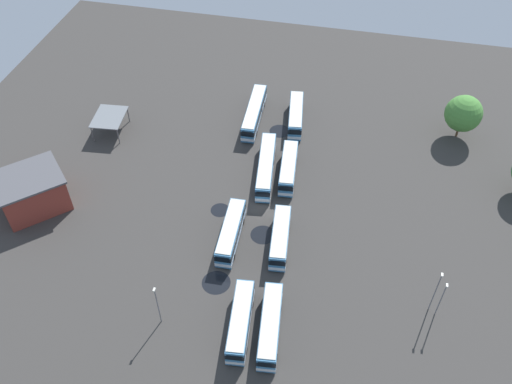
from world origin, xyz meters
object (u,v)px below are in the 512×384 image
at_px(maintenance_shelter, 109,117).
at_px(tree_northeast, 463,114).
at_px(bus_row3_slot2, 270,326).
at_px(lamp_post_by_building, 158,304).
at_px(bus_row0_slot2, 296,115).
at_px(lamp_post_far_corner, 436,291).
at_px(bus_row3_slot1, 240,321).
at_px(bus_row1_slot2, 288,168).
at_px(bus_row1_slot1, 266,166).
at_px(lamp_post_mid_lot, 441,299).
at_px(depot_building, 32,191).
at_px(bus_row0_slot0, 254,112).
at_px(bus_row2_slot2, 280,237).
at_px(bus_row2_slot0, 231,232).

height_order(maintenance_shelter, tree_northeast, tree_northeast).
bearing_deg(bus_row3_slot2, lamp_post_by_building, -84.07).
relative_size(bus_row0_slot2, lamp_post_far_corner, 1.46).
bearing_deg(lamp_post_by_building, bus_row3_slot1, 97.13).
relative_size(bus_row0_slot2, bus_row1_slot2, 1.04).
height_order(bus_row0_slot2, lamp_post_far_corner, lamp_post_far_corner).
bearing_deg(bus_row1_slot1, lamp_post_mid_lot, 51.73).
height_order(maintenance_shelter, lamp_post_by_building, lamp_post_by_building).
height_order(bus_row1_slot1, depot_building, depot_building).
bearing_deg(bus_row3_slot1, lamp_post_by_building, -82.87).
bearing_deg(bus_row1_slot2, tree_northeast, 121.33).
bearing_deg(bus_row1_slot2, maintenance_shelter, -97.77).
xyz_separation_m(bus_row0_slot0, bus_row1_slot2, (14.60, 9.58, -0.00)).
xyz_separation_m(bus_row0_slot2, bus_row1_slot1, (15.93, -2.66, 0.00)).
distance_m(depot_building, tree_northeast, 79.11).
bearing_deg(lamp_post_by_building, bus_row0_slot0, 176.89).
bearing_deg(lamp_post_far_corner, lamp_post_mid_lot, 47.48).
distance_m(bus_row2_slot2, depot_building, 42.44).
bearing_deg(tree_northeast, lamp_post_mid_lot, -5.77).
height_order(bus_row0_slot2, lamp_post_mid_lot, lamp_post_mid_lot).
bearing_deg(lamp_post_far_corner, bus_row0_slot0, -137.56).
distance_m(bus_row1_slot2, lamp_post_mid_lot, 35.34).
bearing_deg(tree_northeast, bus_row0_slot0, -84.62).
relative_size(bus_row2_slot0, tree_northeast, 1.37).
bearing_deg(lamp_post_far_corner, bus_row2_slot0, -101.39).
relative_size(depot_building, tree_northeast, 1.58).
height_order(bus_row2_slot2, lamp_post_mid_lot, lamp_post_mid_lot).
distance_m(bus_row3_slot2, depot_building, 46.72).
bearing_deg(bus_row0_slot0, lamp_post_by_building, -3.11).
relative_size(bus_row1_slot2, lamp_post_far_corner, 1.41).
distance_m(bus_row0_slot2, bus_row3_slot2, 47.78).
bearing_deg(bus_row3_slot2, lamp_post_far_corner, 112.27).
xyz_separation_m(bus_row0_slot0, bus_row2_slot2, (30.80, 11.21, -0.00)).
height_order(bus_row1_slot1, bus_row2_slot2, same).
height_order(bus_row1_slot2, bus_row2_slot2, same).
height_order(depot_building, lamp_post_mid_lot, lamp_post_mid_lot).
height_order(bus_row3_slot1, tree_northeast, tree_northeast).
relative_size(bus_row0_slot0, bus_row1_slot1, 0.99).
distance_m(bus_row3_slot1, tree_northeast, 59.47).
height_order(bus_row3_slot1, lamp_post_far_corner, lamp_post_far_corner).
bearing_deg(bus_row2_slot2, depot_building, -89.39).
relative_size(bus_row3_slot2, lamp_post_mid_lot, 1.70).
bearing_deg(bus_row2_slot2, bus_row1_slot2, -174.26).
height_order(bus_row1_slot2, depot_building, depot_building).
bearing_deg(lamp_post_by_building, tree_northeast, 140.87).
distance_m(bus_row1_slot2, depot_building, 44.08).
height_order(bus_row0_slot2, tree_northeast, tree_northeast).
height_order(bus_row1_slot1, bus_row1_slot2, same).
distance_m(lamp_post_far_corner, lamp_post_mid_lot, 1.30).
distance_m(depot_building, lamp_post_far_corner, 66.11).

